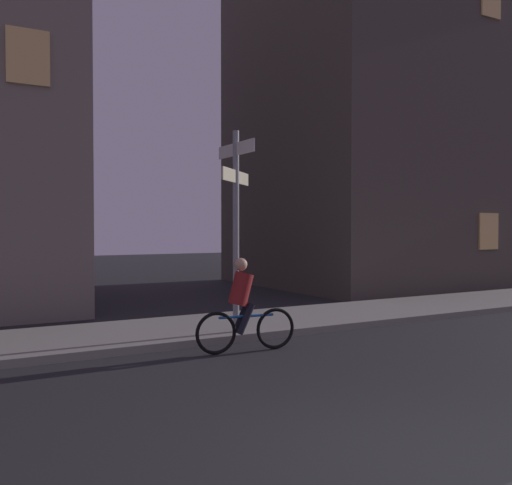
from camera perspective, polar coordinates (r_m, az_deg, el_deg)
ground_plane at (r=5.57m, az=16.71°, el=-21.02°), size 80.00×80.00×0.00m
sidewalk_kerb at (r=11.48m, az=-10.34°, el=-8.84°), size 40.00×2.74×0.14m
signpost at (r=10.87m, az=-2.01°, el=3.00°), size 1.15×1.41×3.82m
cyclist at (r=9.82m, az=-1.24°, el=-6.57°), size 1.82×0.37×1.61m
building_right_block at (r=23.74m, az=14.13°, el=13.80°), size 11.51×8.29×14.40m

